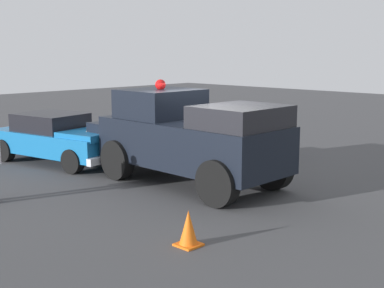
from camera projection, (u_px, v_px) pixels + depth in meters
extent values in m
plane|color=#424244|center=(206.00, 183.00, 13.30)|extent=(60.00, 60.00, 0.00)
cylinder|color=black|center=(117.00, 160.00, 13.63)|extent=(0.33, 1.04, 1.04)
cylinder|color=black|center=(173.00, 150.00, 15.03)|extent=(0.33, 1.04, 1.04)
cylinder|color=black|center=(217.00, 183.00, 11.21)|extent=(0.33, 1.04, 1.04)
cylinder|color=black|center=(273.00, 168.00, 12.62)|extent=(0.33, 1.04, 1.04)
cube|color=black|center=(192.00, 143.00, 13.03)|extent=(2.14, 4.92, 1.10)
cube|color=black|center=(121.00, 135.00, 15.02)|extent=(1.77, 0.92, 0.84)
cube|color=black|center=(161.00, 104.00, 13.67)|extent=(1.91, 1.72, 0.76)
cube|color=#232328|center=(241.00, 119.00, 11.83)|extent=(1.97, 1.72, 0.60)
cube|color=silver|center=(112.00, 134.00, 15.33)|extent=(1.44, 0.13, 0.64)
cube|color=silver|center=(110.00, 147.00, 15.47)|extent=(2.24, 0.22, 0.24)
sphere|color=white|center=(89.00, 134.00, 14.77)|extent=(0.26, 0.26, 0.26)
sphere|color=white|center=(133.00, 128.00, 15.86)|extent=(0.26, 0.26, 0.26)
sphere|color=red|center=(160.00, 85.00, 13.58)|extent=(0.28, 0.28, 0.28)
cylinder|color=black|center=(113.00, 152.00, 15.66)|extent=(0.38, 0.72, 0.68)
cylinder|color=black|center=(73.00, 161.00, 14.31)|extent=(0.38, 0.72, 0.68)
cylinder|color=black|center=(47.00, 142.00, 17.24)|extent=(0.38, 0.72, 0.68)
cylinder|color=black|center=(5.00, 150.00, 15.89)|extent=(0.38, 0.72, 0.68)
cube|color=#196BAD|center=(58.00, 142.00, 15.72)|extent=(2.53, 4.46, 0.64)
cube|color=#196BAD|center=(93.00, 134.00, 14.87)|extent=(1.87, 1.67, 0.20)
cube|color=black|center=(51.00, 123.00, 15.79)|extent=(1.88, 2.15, 0.56)
cube|color=silver|center=(113.00, 157.00, 14.58)|extent=(1.90, 0.50, 0.20)
cylinder|color=#B7BABF|center=(269.00, 152.00, 16.18)|extent=(0.04, 0.04, 0.44)
cylinder|color=#B7BABF|center=(261.00, 150.00, 16.57)|extent=(0.04, 0.04, 0.44)
cylinder|color=#B7BABF|center=(280.00, 151.00, 16.37)|extent=(0.04, 0.04, 0.44)
cylinder|color=#B7BABF|center=(272.00, 149.00, 16.76)|extent=(0.04, 0.04, 0.44)
cube|color=#1959A5|center=(271.00, 143.00, 16.43)|extent=(0.62, 0.62, 0.04)
cube|color=#1959A5|center=(277.00, 134.00, 16.48)|extent=(0.20, 0.46, 0.56)
cube|color=#B7BABF|center=(275.00, 139.00, 16.19)|extent=(0.43, 0.18, 0.03)
cube|color=#B7BABF|center=(267.00, 137.00, 16.61)|extent=(0.43, 0.18, 0.03)
cylinder|color=#B7BABF|center=(256.00, 160.00, 15.03)|extent=(0.04, 0.04, 0.44)
cylinder|color=#B7BABF|center=(250.00, 157.00, 15.44)|extent=(0.04, 0.04, 0.44)
cylinder|color=#B7BABF|center=(270.00, 159.00, 15.17)|extent=(0.04, 0.04, 0.44)
cylinder|color=#B7BABF|center=(263.00, 156.00, 15.58)|extent=(0.04, 0.04, 0.44)
cube|color=beige|center=(260.00, 150.00, 15.27)|extent=(0.65, 0.65, 0.04)
cube|color=beige|center=(268.00, 140.00, 15.29)|extent=(0.25, 0.45, 0.56)
cube|color=#B7BABF|center=(264.00, 146.00, 15.01)|extent=(0.41, 0.23, 0.03)
cube|color=#B7BABF|center=(257.00, 143.00, 15.46)|extent=(0.41, 0.23, 0.03)
cylinder|color=#B7BABF|center=(224.00, 154.00, 15.99)|extent=(0.03, 0.03, 0.44)
cylinder|color=#B7BABF|center=(213.00, 152.00, 16.28)|extent=(0.03, 0.03, 0.44)
cylinder|color=#B7BABF|center=(233.00, 152.00, 16.31)|extent=(0.03, 0.03, 0.44)
cylinder|color=#B7BABF|center=(222.00, 150.00, 16.60)|extent=(0.03, 0.03, 0.44)
cube|color=#B21E1E|center=(223.00, 144.00, 16.25)|extent=(0.50, 0.50, 0.04)
cube|color=#B21E1E|center=(228.00, 134.00, 16.38)|extent=(0.06, 0.48, 0.56)
cube|color=#B7BABF|center=(229.00, 140.00, 16.07)|extent=(0.44, 0.05, 0.03)
cube|color=#B7BABF|center=(217.00, 138.00, 16.38)|extent=(0.44, 0.05, 0.03)
cylinder|color=#383842|center=(265.00, 152.00, 16.27)|extent=(0.17, 0.17, 0.45)
cylinder|color=#383842|center=(262.00, 151.00, 16.44)|extent=(0.17, 0.17, 0.45)
cube|color=#383842|center=(270.00, 142.00, 16.28)|extent=(0.46, 0.29, 0.13)
cube|color=#383842|center=(266.00, 141.00, 16.46)|extent=(0.46, 0.29, 0.13)
cube|color=gold|center=(273.00, 132.00, 16.41)|extent=(0.34, 0.45, 0.54)
sphere|color=beige|center=(273.00, 120.00, 16.33)|extent=(0.28, 0.28, 0.22)
cube|color=orange|center=(188.00, 245.00, 9.03)|extent=(0.40, 0.40, 0.04)
cone|color=orange|center=(188.00, 227.00, 8.98)|extent=(0.32, 0.32, 0.60)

